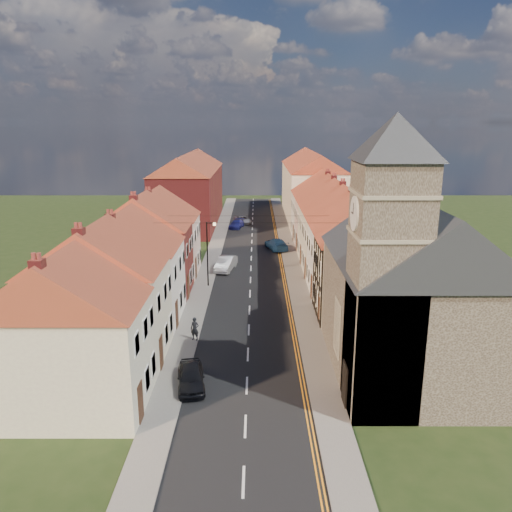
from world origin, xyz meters
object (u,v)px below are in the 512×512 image
(car_far_b, at_px, (276,244))
(church, at_px, (410,282))
(car_mid, at_px, (226,263))
(pedestrian_left, at_px, (195,329))
(car_near, at_px, (191,377))
(lamppost, at_px, (208,250))
(car_distant, at_px, (243,220))
(car_far, at_px, (237,224))

(car_far_b, bearing_deg, church, 86.21)
(car_mid, distance_m, pedestrian_left, 17.37)
(car_mid, xyz_separation_m, car_far_b, (5.55, 8.62, -0.04))
(car_near, relative_size, pedestrian_left, 2.30)
(church, relative_size, pedestrian_left, 9.29)
(church, distance_m, lamppost, 21.38)
(church, bearing_deg, car_near, -173.42)
(car_far_b, bearing_deg, pedestrian_left, 60.03)
(car_distant, bearing_deg, car_mid, -111.59)
(church, xyz_separation_m, car_far_b, (-6.38, 30.68, -5.20))
(church, bearing_deg, car_far_b, 101.76)
(church, height_order, car_far, church)
(lamppost, height_order, car_mid, lamppost)
(car_mid, xyz_separation_m, car_far, (0.32, 21.26, -0.15))
(church, distance_m, car_near, 13.68)
(car_mid, bearing_deg, car_near, -79.93)
(car_far, bearing_deg, pedestrian_left, -79.94)
(car_distant, bearing_deg, church, -96.03)
(lamppost, xyz_separation_m, car_distant, (2.31, 30.09, -2.98))
(car_near, distance_m, car_far_b, 32.71)
(car_far, height_order, pedestrian_left, pedestrian_left)
(car_far_b, bearing_deg, car_distant, -90.00)
(lamppost, relative_size, car_far_b, 1.29)
(lamppost, distance_m, car_distant, 30.33)
(car_near, distance_m, car_mid, 23.51)
(car_near, height_order, pedestrian_left, pedestrian_left)
(lamppost, height_order, car_near, lamppost)
(car_far, height_order, car_far_b, car_far_b)
(car_near, relative_size, car_far_b, 0.81)
(car_mid, distance_m, car_distant, 24.74)
(car_far_b, bearing_deg, lamppost, 48.59)
(lamppost, bearing_deg, pedestrian_left, -89.46)
(car_distant, xyz_separation_m, car_far_b, (4.48, -16.09, 0.12))
(lamppost, xyz_separation_m, car_mid, (1.24, 5.38, -2.83))
(car_distant, distance_m, car_far_b, 16.70)
(church, bearing_deg, car_mid, 118.42)
(car_near, xyz_separation_m, car_distant, (1.70, 48.22, -0.09))
(church, relative_size, car_distant, 3.82)
(car_far, relative_size, pedestrian_left, 2.38)
(car_distant, bearing_deg, car_near, -111.12)
(car_near, height_order, car_far_b, car_far_b)
(lamppost, xyz_separation_m, car_far_b, (6.79, 14.00, -2.86))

